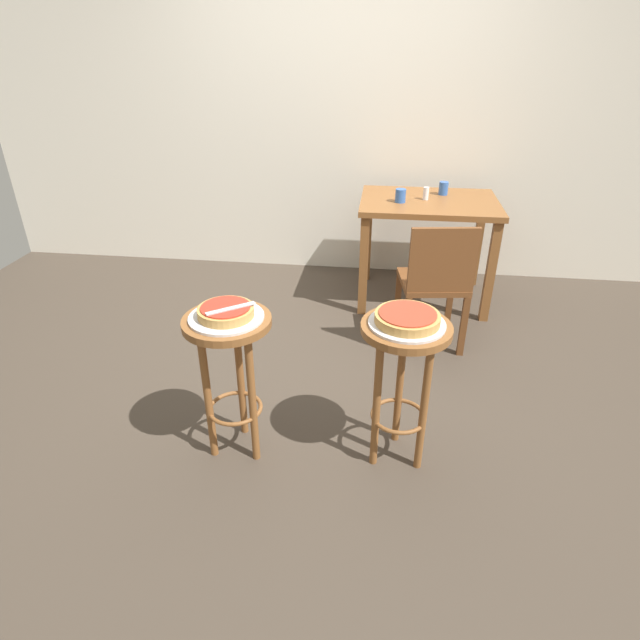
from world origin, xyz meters
TOP-DOWN VIEW (x-y plane):
  - ground_plane at (0.00, 0.00)m, footprint 6.00×6.00m
  - back_wall at (0.00, 1.65)m, footprint 6.00×0.10m
  - stool_foreground at (-0.31, -0.78)m, footprint 0.39×0.39m
  - serving_plate_foreground at (-0.31, -0.78)m, footprint 0.33×0.33m
  - pizza_foreground at (-0.31, -0.78)m, footprint 0.24×0.24m
  - stool_middle at (0.46, -0.74)m, footprint 0.39×0.39m
  - serving_plate_middle at (0.46, -0.74)m, footprint 0.33×0.33m
  - pizza_middle at (0.46, -0.74)m, footprint 0.28×0.28m
  - dining_table at (0.65, 1.07)m, footprint 0.98×0.73m
  - cup_near_edge at (0.44, 0.98)m, footprint 0.07×0.07m
  - cup_far_edge at (0.76, 1.22)m, footprint 0.07×0.07m
  - condiment_shaker at (0.62, 1.07)m, footprint 0.04×0.04m
  - wooden_chair at (0.68, 0.34)m, footprint 0.45×0.45m
  - pizza_server_knife at (-0.28, -0.80)m, footprint 0.19×0.15m

SIDE VIEW (x-z plane):
  - ground_plane at x=0.00m, z-range 0.00..0.00m
  - wooden_chair at x=0.68m, z-range 0.04..0.89m
  - stool_foreground at x=-0.31m, z-range 0.17..0.91m
  - stool_middle at x=0.46m, z-range 0.17..0.91m
  - dining_table at x=0.65m, z-range 0.26..1.04m
  - serving_plate_foreground at x=-0.31m, z-range 0.73..0.74m
  - serving_plate_middle at x=0.46m, z-range 0.73..0.74m
  - pizza_middle at x=0.46m, z-range 0.74..0.79m
  - pizza_foreground at x=-0.31m, z-range 0.74..0.79m
  - pizza_server_knife at x=-0.28m, z-range 0.79..0.80m
  - condiment_shaker at x=0.62m, z-range 0.78..0.87m
  - cup_near_edge at x=0.44m, z-range 0.78..0.87m
  - cup_far_edge at x=0.76m, z-range 0.78..0.87m
  - back_wall at x=0.00m, z-range 0.00..3.00m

